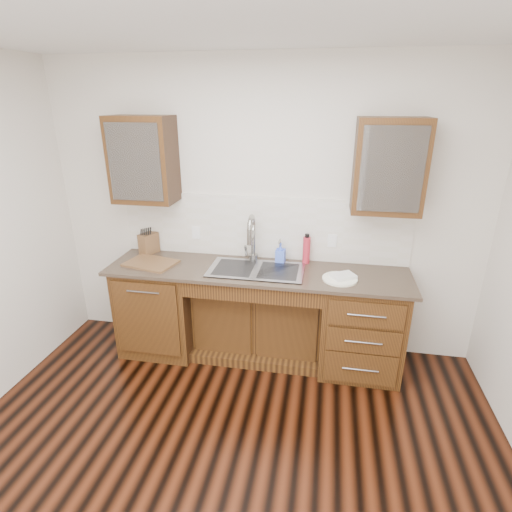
% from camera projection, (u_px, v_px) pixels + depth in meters
% --- Properties ---
extents(ground, '(4.00, 3.50, 0.10)m').
position_uv_depth(ground, '(218.00, 489.00, 2.60)').
color(ground, '#3D1709').
extents(wall_back, '(4.00, 0.10, 2.70)m').
position_uv_depth(wall_back, '(264.00, 211.00, 3.74)').
color(wall_back, silver).
rests_on(wall_back, ground).
extents(base_cabinet_left, '(0.70, 0.62, 0.88)m').
position_uv_depth(base_cabinet_left, '(161.00, 306.00, 3.90)').
color(base_cabinet_left, '#593014').
rests_on(base_cabinet_left, ground).
extents(base_cabinet_center, '(1.20, 0.44, 0.70)m').
position_uv_depth(base_cabinet_center, '(258.00, 318.00, 3.86)').
color(base_cabinet_center, '#593014').
rests_on(base_cabinet_center, ground).
extents(base_cabinet_right, '(0.70, 0.62, 0.88)m').
position_uv_depth(base_cabinet_right, '(361.00, 324.00, 3.59)').
color(base_cabinet_right, '#593014').
rests_on(base_cabinet_right, ground).
extents(countertop, '(2.70, 0.65, 0.03)m').
position_uv_depth(countertop, '(257.00, 271.00, 3.56)').
color(countertop, '#84705B').
rests_on(countertop, base_cabinet_left).
extents(backsplash, '(2.70, 0.02, 0.59)m').
position_uv_depth(backsplash, '(262.00, 228.00, 3.74)').
color(backsplash, beige).
rests_on(backsplash, wall_back).
extents(sink, '(0.84, 0.46, 0.19)m').
position_uv_depth(sink, '(256.00, 279.00, 3.58)').
color(sink, '#9E9EA5').
rests_on(sink, countertop).
extents(faucet, '(0.04, 0.04, 0.40)m').
position_uv_depth(faucet, '(253.00, 240.00, 3.69)').
color(faucet, '#999993').
rests_on(faucet, countertop).
extents(filter_tap, '(0.02, 0.02, 0.24)m').
position_uv_depth(filter_tap, '(280.00, 250.00, 3.69)').
color(filter_tap, '#999993').
rests_on(filter_tap, countertop).
extents(upper_cabinet_left, '(0.55, 0.34, 0.75)m').
position_uv_depth(upper_cabinet_left, '(144.00, 160.00, 3.54)').
color(upper_cabinet_left, '#593014').
rests_on(upper_cabinet_left, wall_back).
extents(upper_cabinet_right, '(0.55, 0.34, 0.75)m').
position_uv_depth(upper_cabinet_right, '(389.00, 167.00, 3.19)').
color(upper_cabinet_right, '#593014').
rests_on(upper_cabinet_right, wall_back).
extents(outlet_left, '(0.08, 0.01, 0.12)m').
position_uv_depth(outlet_left, '(196.00, 233.00, 3.87)').
color(outlet_left, white).
rests_on(outlet_left, backsplash).
extents(outlet_right, '(0.08, 0.01, 0.12)m').
position_uv_depth(outlet_right, '(332.00, 241.00, 3.65)').
color(outlet_right, white).
rests_on(outlet_right, backsplash).
extents(soap_bottle, '(0.09, 0.09, 0.19)m').
position_uv_depth(soap_bottle, '(280.00, 253.00, 3.68)').
color(soap_bottle, '#4B6FF0').
rests_on(soap_bottle, countertop).
extents(water_bottle, '(0.09, 0.09, 0.25)m').
position_uv_depth(water_bottle, '(306.00, 250.00, 3.66)').
color(water_bottle, '#B62434').
rests_on(water_bottle, countertop).
extents(plate, '(0.32, 0.32, 0.02)m').
position_uv_depth(plate, '(340.00, 279.00, 3.35)').
color(plate, white).
rests_on(plate, countertop).
extents(dish_towel, '(0.24, 0.22, 0.03)m').
position_uv_depth(dish_towel, '(343.00, 276.00, 3.35)').
color(dish_towel, silver).
rests_on(dish_towel, plate).
extents(knife_block, '(0.17, 0.21, 0.20)m').
position_uv_depth(knife_block, '(149.00, 243.00, 3.91)').
color(knife_block, '#9E6E4B').
rests_on(knife_block, countertop).
extents(cutting_board, '(0.50, 0.40, 0.02)m').
position_uv_depth(cutting_board, '(151.00, 263.00, 3.68)').
color(cutting_board, '#9C653B').
rests_on(cutting_board, countertop).
extents(cup_left_a, '(0.15, 0.15, 0.09)m').
position_uv_depth(cup_left_a, '(135.00, 166.00, 3.58)').
color(cup_left_a, white).
rests_on(cup_left_a, upper_cabinet_left).
extents(cup_left_b, '(0.14, 0.14, 0.10)m').
position_uv_depth(cup_left_b, '(158.00, 166.00, 3.54)').
color(cup_left_b, white).
rests_on(cup_left_b, upper_cabinet_left).
extents(cup_right_a, '(0.13, 0.13, 0.10)m').
position_uv_depth(cup_right_a, '(379.00, 173.00, 3.22)').
color(cup_right_a, white).
rests_on(cup_right_a, upper_cabinet_right).
extents(cup_right_b, '(0.13, 0.13, 0.10)m').
position_uv_depth(cup_right_b, '(408.00, 174.00, 3.18)').
color(cup_right_b, white).
rests_on(cup_right_b, upper_cabinet_right).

